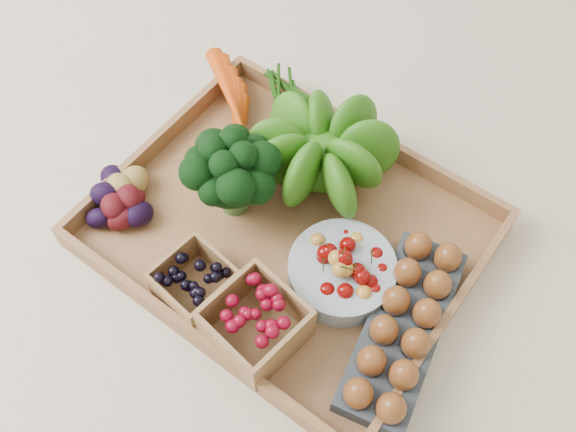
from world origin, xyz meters
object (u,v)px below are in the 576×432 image
Objects in this scene: tray at (288,234)px; cherry_bowl at (342,272)px; broccoli at (232,184)px; egg_carton at (402,329)px.

cherry_bowl is at bearing -9.37° from tray.
broccoli is (-0.10, -0.01, 0.06)m from tray.
egg_carton reaches higher than tray.
broccoli is 0.33m from egg_carton.
cherry_bowl is 0.56× the size of egg_carton.
broccoli is 0.52× the size of egg_carton.
tray is 0.12m from broccoli.
broccoli reaches higher than egg_carton.
broccoli reaches higher than tray.
broccoli is at bearing -173.42° from tray.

